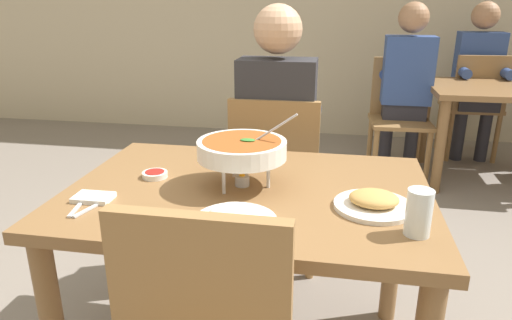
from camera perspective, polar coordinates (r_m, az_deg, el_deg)
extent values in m
cube|color=brown|center=(1.58, -0.96, -4.18)|extent=(1.21, 0.85, 0.04)
cylinder|color=brown|center=(2.20, -13.27, -8.01)|extent=(0.07, 0.07, 0.68)
cylinder|color=brown|center=(2.05, 16.53, -10.36)|extent=(0.07, 0.07, 0.68)
cube|color=olive|center=(2.41, 2.74, -2.54)|extent=(0.44, 0.44, 0.03)
cube|color=olive|center=(2.14, 2.14, 1.46)|extent=(0.42, 0.04, 0.45)
cylinder|color=olive|center=(2.66, 7.29, -5.80)|extent=(0.04, 0.04, 0.42)
cylinder|color=olive|center=(2.70, -0.82, -5.24)|extent=(0.04, 0.04, 0.42)
cylinder|color=olive|center=(2.32, 6.75, -9.72)|extent=(0.04, 0.04, 0.42)
cylinder|color=olive|center=(2.37, -2.58, -8.99)|extent=(0.04, 0.04, 0.42)
cylinder|color=#2D2D38|center=(2.51, 5.01, -6.98)|extent=(0.10, 0.10, 0.45)
cylinder|color=#2D2D38|center=(2.53, 0.46, -6.65)|extent=(0.10, 0.10, 0.45)
cube|color=#2D2D38|center=(2.37, 2.71, -1.03)|extent=(0.32, 0.32, 0.12)
cube|color=#2D2D33|center=(2.20, 2.56, 5.85)|extent=(0.36, 0.20, 0.50)
sphere|color=tan|center=(2.14, 2.71, 15.77)|extent=(0.22, 0.22, 0.22)
cylinder|color=#2D2D33|center=(2.39, 7.01, 5.58)|extent=(0.08, 0.28, 0.08)
cylinder|color=#2D2D33|center=(2.43, -0.58, 5.93)|extent=(0.08, 0.28, 0.08)
cube|color=olive|center=(1.10, -6.95, -17.25)|extent=(0.42, 0.04, 0.45)
cylinder|color=silver|center=(1.56, 1.52, -1.67)|extent=(0.01, 0.01, 0.10)
cylinder|color=silver|center=(1.65, -2.70, -0.42)|extent=(0.01, 0.01, 0.10)
cylinder|color=silver|center=(1.51, -4.00, -2.38)|extent=(0.01, 0.01, 0.10)
torus|color=silver|center=(1.56, -1.74, 0.26)|extent=(0.21, 0.21, 0.01)
cylinder|color=#B2B2B7|center=(1.58, -1.71, -2.54)|extent=(0.05, 0.05, 0.04)
cone|color=orange|center=(1.57, -1.72, -1.46)|extent=(0.02, 0.02, 0.04)
cylinder|color=white|center=(1.55, -1.75, 1.31)|extent=(0.30, 0.30, 0.06)
cylinder|color=#994C1E|center=(1.54, -1.76, 2.20)|extent=(0.26, 0.26, 0.01)
ellipsoid|color=#388433|center=(1.53, -1.03, 2.48)|extent=(0.05, 0.03, 0.01)
cylinder|color=silver|center=(1.53, 1.68, 3.49)|extent=(0.18, 0.01, 0.13)
cylinder|color=white|center=(1.33, -2.59, -7.59)|extent=(0.24, 0.24, 0.01)
ellipsoid|color=white|center=(1.32, -2.60, -6.60)|extent=(0.15, 0.13, 0.04)
cylinder|color=white|center=(1.46, 14.21, -5.51)|extent=(0.24, 0.24, 0.01)
ellipsoid|color=tan|center=(1.45, 14.29, -4.60)|extent=(0.15, 0.13, 0.04)
cylinder|color=white|center=(1.70, -12.31, -1.76)|extent=(0.09, 0.09, 0.02)
cylinder|color=maroon|center=(1.70, -12.33, -1.48)|extent=(0.07, 0.07, 0.01)
cube|color=white|center=(1.56, -19.35, -4.39)|extent=(0.12, 0.08, 0.02)
cube|color=silver|center=(1.54, -20.87, -5.17)|extent=(0.04, 0.17, 0.01)
cube|color=silver|center=(1.51, -19.24, -5.36)|extent=(0.06, 0.17, 0.01)
cylinder|color=silver|center=(1.32, 19.37, -6.12)|extent=(0.07, 0.07, 0.13)
cylinder|color=gold|center=(1.33, 19.28, -6.90)|extent=(0.06, 0.06, 0.08)
cube|color=brown|center=(3.85, 27.88, 7.67)|extent=(1.00, 0.80, 0.04)
cylinder|color=brown|center=(3.50, 21.68, 1.45)|extent=(0.07, 0.07, 0.68)
cylinder|color=brown|center=(4.14, 19.98, 4.28)|extent=(0.07, 0.07, 0.68)
cube|color=olive|center=(4.46, 24.80, 5.90)|extent=(0.46, 0.46, 0.03)
cube|color=olive|center=(4.23, 26.00, 8.42)|extent=(0.42, 0.06, 0.45)
cylinder|color=olive|center=(4.74, 25.98, 3.62)|extent=(0.04, 0.04, 0.42)
cylinder|color=olive|center=(4.64, 21.53, 3.91)|extent=(0.04, 0.04, 0.42)
cylinder|color=olive|center=(4.40, 27.43, 2.29)|extent=(0.04, 0.04, 0.42)
cylinder|color=olive|center=(4.28, 22.65, 2.57)|extent=(0.04, 0.04, 0.42)
cube|color=olive|center=(3.72, 17.29, 4.45)|extent=(0.46, 0.46, 0.03)
cube|color=olive|center=(3.86, 17.18, 8.64)|extent=(0.42, 0.06, 0.45)
cylinder|color=olive|center=(3.57, 14.40, 0.35)|extent=(0.04, 0.04, 0.42)
cylinder|color=olive|center=(3.64, 20.34, 0.09)|extent=(0.04, 0.04, 0.42)
cylinder|color=olive|center=(3.93, 13.81, 2.13)|extent=(0.04, 0.04, 0.42)
cylinder|color=olive|center=(3.99, 19.23, 1.86)|extent=(0.04, 0.04, 0.42)
cylinder|color=#2D2D38|center=(4.35, 23.64, 2.91)|extent=(0.10, 0.10, 0.45)
cylinder|color=#2D2D38|center=(4.41, 26.17, 2.72)|extent=(0.10, 0.10, 0.45)
cube|color=#2D2D38|center=(4.35, 25.31, 6.56)|extent=(0.32, 0.32, 0.12)
cube|color=#334C8C|center=(4.38, 25.64, 10.73)|extent=(0.36, 0.20, 0.50)
sphere|color=#A57756|center=(4.36, 26.38, 15.64)|extent=(0.22, 0.22, 0.22)
cylinder|color=#334C8C|center=(4.16, 24.07, 9.87)|extent=(0.08, 0.28, 0.08)
cylinder|color=#334C8C|center=(4.24, 28.31, 9.42)|extent=(0.08, 0.28, 0.08)
cylinder|color=#2D2D38|center=(3.97, 18.51, 2.08)|extent=(0.10, 0.10, 0.45)
cylinder|color=#2D2D38|center=(3.95, 15.65, 2.27)|extent=(0.10, 0.10, 0.45)
cube|color=#2D2D38|center=(3.85, 17.56, 6.06)|extent=(0.32, 0.32, 0.12)
cube|color=#334C8C|center=(3.72, 18.18, 10.43)|extent=(0.36, 0.20, 0.50)
sphere|color=#A57756|center=(3.69, 18.81, 16.26)|extent=(0.22, 0.22, 0.22)
cylinder|color=#334C8C|center=(3.95, 20.07, 9.95)|extent=(0.08, 0.28, 0.08)
cylinder|color=#334C8C|center=(3.90, 15.38, 10.33)|extent=(0.08, 0.28, 0.08)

